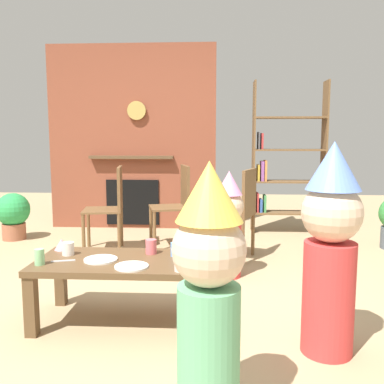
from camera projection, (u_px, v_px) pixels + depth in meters
ground_plane at (169, 301)px, 3.10m from camera, size 12.00×12.00×0.00m
brick_fireplace_feature at (133, 138)px, 5.57m from camera, size 2.20×0.28×2.40m
bookshelf at (283, 164)px, 5.30m from camera, size 0.90×0.28×1.90m
coffee_table at (119, 269)px, 2.73m from camera, size 1.06×0.58×0.42m
paper_cup_near_left at (68, 249)px, 2.82m from camera, size 0.08×0.08×0.09m
paper_cup_near_right at (39, 257)px, 2.60m from camera, size 0.06×0.06×0.10m
paper_cup_center at (181, 262)px, 2.48m from camera, size 0.08×0.08×0.10m
paper_cup_far_left at (151, 247)px, 2.85m from camera, size 0.07×0.07×0.10m
paper_cup_far_right at (175, 249)px, 2.79m from camera, size 0.06×0.06×0.09m
paper_plate_front at (101, 260)px, 2.70m from camera, size 0.21×0.21×0.01m
paper_plate_rear at (132, 266)px, 2.55m from camera, size 0.21×0.21×0.01m
birthday_cake_slice at (62, 244)px, 2.95m from camera, size 0.10×0.10×0.08m
table_fork at (63, 261)px, 2.68m from camera, size 0.15×0.06×0.01m
child_with_cone_hat at (209, 288)px, 1.73m from camera, size 0.31×0.31×1.11m
child_in_pink at (331, 244)px, 2.29m from camera, size 0.33×0.33×1.18m
child_by_the_chairs at (229, 221)px, 3.60m from camera, size 0.26×0.26×0.92m
dining_chair_left at (111, 203)px, 4.45m from camera, size 0.46×0.46×0.90m
dining_chair_middle at (177, 201)px, 4.62m from camera, size 0.49×0.49×0.90m
dining_chair_right at (240, 208)px, 4.13m from camera, size 0.52×0.52×0.90m
potted_plant_short at (13, 214)px, 4.96m from camera, size 0.39×0.39×0.55m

